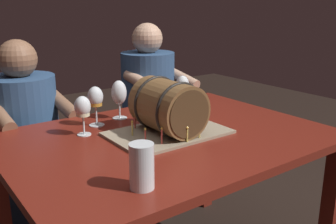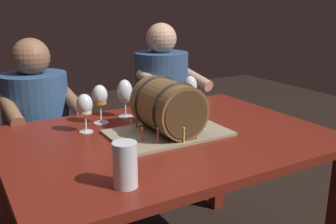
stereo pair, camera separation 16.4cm
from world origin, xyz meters
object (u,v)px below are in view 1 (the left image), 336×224
object	(u,v)px
wine_glass_amber	(95,99)
person_seated_right	(149,121)
wine_glass_white	(83,108)
barrel_cake	(168,109)
wine_glass_rose	(182,87)
person_seated_left	(27,150)
beer_pint	(142,168)
dining_table	(167,157)
wine_glass_empty	(119,93)

from	to	relation	value
wine_glass_amber	person_seated_right	xyz separation A→B (m)	(0.58, 0.45, -0.33)
wine_glass_amber	wine_glass_white	bearing A→B (deg)	-139.21
barrel_cake	person_seated_right	distance (m)	0.90
wine_glass_rose	wine_glass_white	bearing A→B (deg)	-173.87
wine_glass_amber	person_seated_right	distance (m)	0.81
barrel_cake	wine_glass_white	xyz separation A→B (m)	(-0.30, 0.21, 0.01)
barrel_cake	person_seated_left	size ratio (longest dim) A/B	0.45
wine_glass_white	beer_pint	world-z (taller)	wine_glass_white
wine_glass_white	person_seated_left	distance (m)	0.65
beer_pint	person_seated_right	bearing A→B (deg)	55.85
beer_pint	person_seated_right	world-z (taller)	person_seated_right
beer_pint	person_seated_right	xyz separation A→B (m)	(0.75, 1.11, -0.26)
wine_glass_white	person_seated_right	xyz separation A→B (m)	(0.69, 0.54, -0.32)
dining_table	barrel_cake	xyz separation A→B (m)	(0.01, 0.01, 0.21)
barrel_cake	wine_glass_white	bearing A→B (deg)	145.63
wine_glass_empty	wine_glass_amber	size ratio (longest dim) A/B	1.03
barrel_cake	wine_glass_amber	world-z (taller)	barrel_cake
wine_glass_amber	wine_glass_white	world-z (taller)	wine_glass_amber
beer_pint	person_seated_left	bearing A→B (deg)	92.14
dining_table	wine_glass_rose	size ratio (longest dim) A/B	7.35
wine_glass_empty	wine_glass_rose	world-z (taller)	wine_glass_empty
wine_glass_rose	person_seated_right	xyz separation A→B (m)	(0.10, 0.48, -0.32)
barrel_cake	wine_glass_rose	world-z (taller)	barrel_cake
wine_glass_white	person_seated_right	distance (m)	0.93
person_seated_left	person_seated_right	distance (m)	0.79
wine_glass_amber	beer_pint	bearing A→B (deg)	-104.17
person_seated_left	dining_table	bearing A→B (deg)	-62.30
wine_glass_empty	person_seated_right	distance (m)	0.69
wine_glass_empty	wine_glass_white	distance (m)	0.28
beer_pint	person_seated_right	size ratio (longest dim) A/B	0.12
dining_table	wine_glass_rose	distance (m)	0.46
wine_glass_empty	person_seated_right	bearing A→B (deg)	43.24
barrel_cake	beer_pint	world-z (taller)	barrel_cake
wine_glass_rose	dining_table	bearing A→B (deg)	-137.31
wine_glass_amber	person_seated_left	distance (m)	0.61
wine_glass_amber	dining_table	bearing A→B (deg)	-57.85
dining_table	beer_pint	size ratio (longest dim) A/B	9.39
wine_glass_empty	wine_glass_amber	world-z (taller)	wine_glass_empty
wine_glass_white	beer_pint	size ratio (longest dim) A/B	1.19
barrel_cake	person_seated_right	xyz separation A→B (m)	(0.39, 0.75, -0.31)
barrel_cake	wine_glass_amber	bearing A→B (deg)	123.74
dining_table	beer_pint	world-z (taller)	beer_pint
wine_glass_empty	wine_glass_white	xyz separation A→B (m)	(-0.25, -0.13, -0.01)
beer_pint	dining_table	bearing A→B (deg)	44.91
wine_glass_rose	wine_glass_white	xyz separation A→B (m)	(-0.59, -0.06, -0.01)
person_seated_right	beer_pint	bearing A→B (deg)	-124.15
wine_glass_white	person_seated_right	world-z (taller)	person_seated_right
wine_glass_rose	person_seated_right	bearing A→B (deg)	78.42
barrel_cake	wine_glass_empty	distance (m)	0.34
dining_table	barrel_cake	world-z (taller)	barrel_cake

